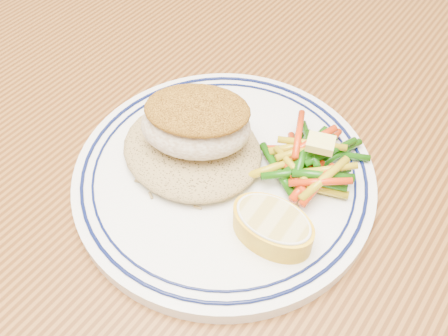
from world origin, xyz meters
TOP-DOWN VIEW (x-y plane):
  - dining_table at (0.00, 0.00)m, footprint 1.50×0.90m
  - plate at (-0.02, -0.05)m, footprint 0.27×0.27m
  - rice_pilaf at (-0.06, -0.05)m, footprint 0.13×0.12m
  - fish_fillet at (-0.05, -0.05)m, footprint 0.12×0.11m
  - vegetable_pile at (0.04, -0.00)m, footprint 0.09×0.11m
  - butter_pat at (0.04, 0.00)m, footprint 0.03×0.02m
  - lemon_wedge at (0.05, -0.08)m, footprint 0.07×0.07m

SIDE VIEW (x-z plane):
  - dining_table at x=0.00m, z-range 0.28..1.03m
  - plate at x=-0.02m, z-range 0.75..0.77m
  - rice_pilaf at x=-0.06m, z-range 0.77..0.79m
  - vegetable_pile at x=0.04m, z-range 0.76..0.79m
  - lemon_wedge at x=0.05m, z-range 0.77..0.79m
  - butter_pat at x=0.04m, z-range 0.79..0.80m
  - fish_fillet at x=-0.05m, z-range 0.78..0.83m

